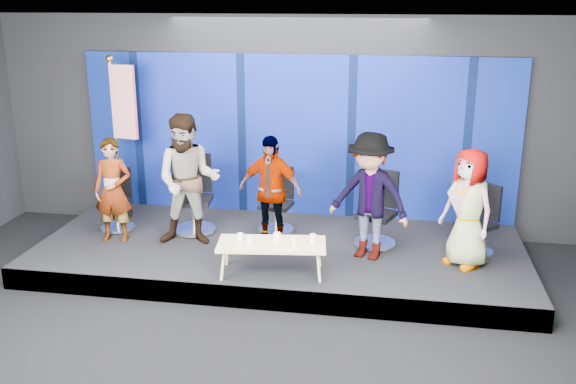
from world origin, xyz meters
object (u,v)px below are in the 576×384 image
mug_a (240,237)px  panelist_b (188,180)px  panelist_d (369,196)px  chair_e (477,231)px  panelist_c (270,190)px  coffee_table (272,245)px  chair_b (195,207)px  mug_e (313,238)px  mug_c (277,237)px  chair_d (377,221)px  panelist_a (113,190)px  mug_b (250,240)px  panelist_e (468,208)px  chair_a (118,209)px  chair_c (277,211)px  mug_d (294,242)px

mug_a → panelist_b: bearing=139.0°
panelist_d → chair_e: size_ratio=1.77×
panelist_c → coffee_table: (0.23, -1.07, -0.41)m
chair_b → mug_e: bearing=-39.0°
chair_b → mug_c: chair_b is taller
panelist_b → panelist_c: (1.14, 0.21, -0.15)m
panelist_b → chair_d: panelist_b is taller
panelist_c → mug_a: panelist_c is taller
panelist_a → panelist_d: bearing=-4.6°
chair_d → chair_e: (1.39, -0.09, -0.03)m
panelist_c → mug_e: bearing=-42.4°
mug_b → panelist_e: bearing=16.0°
chair_e → mug_b: bearing=-111.1°
panelist_c → panelist_d: 1.46m
chair_a → panelist_c: 2.50m
mug_a → chair_d: bearing=35.6°
panelist_b → panelist_d: size_ratio=1.09×
panelist_a → chair_c: size_ratio=1.55×
panelist_d → mug_e: panelist_d is taller
coffee_table → chair_c: bearing=98.1°
chair_a → panelist_e: bearing=-10.2°
mug_a → panelist_a: bearing=160.0°
chair_d → panelist_e: 1.38m
chair_c → panelist_c: size_ratio=0.62×
chair_c → chair_d: (1.53, -0.31, 0.03)m
chair_e → mug_a: size_ratio=11.04×
panelist_d → mug_d: bearing=-117.2°
chair_b → mug_e: (1.99, -1.24, 0.09)m
panelist_a → coffee_table: size_ratio=1.05×
panelist_e → panelist_d: bearing=-136.2°
panelist_e → mug_a: (-2.92, -0.69, -0.33)m
mug_d → chair_e: bearing=26.8°
panelist_b → mug_b: panelist_b is taller
chair_e → mug_a: 3.33m
panelist_a → chair_b: (1.03, 0.57, -0.38)m
panelist_a → chair_d: bearing=2.8°
panelist_a → chair_d: (3.81, 0.48, -0.41)m
panelist_a → mug_c: 2.67m
chair_b → panelist_d: 2.78m
panelist_b → coffee_table: size_ratio=1.31×
chair_a → chair_c: bearing=3.1°
chair_c → mug_d: (0.53, -1.61, 0.15)m
mug_a → mug_e: 0.95m
panelist_a → chair_b: size_ratio=1.30×
panelist_b → chair_e: panelist_b is taller
chair_c → coffee_table: size_ratio=0.68×
chair_a → chair_e: bearing=-5.2°
chair_e → mug_c: 2.86m
chair_a → panelist_d: (3.87, -0.48, 0.57)m
chair_c → chair_d: chair_d is taller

